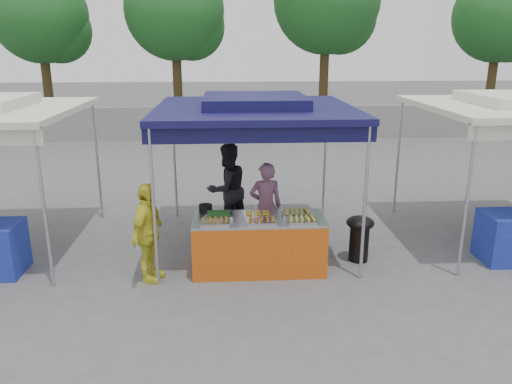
{
  "coord_description": "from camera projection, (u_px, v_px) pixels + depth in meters",
  "views": [
    {
      "loc": [
        -0.46,
        -7.19,
        3.38
      ],
      "look_at": [
        0.0,
        0.6,
        1.05
      ],
      "focal_mm": 35.0,
      "sensor_mm": 36.0,
      "label": 1
    }
  ],
  "objects": [
    {
      "name": "vendor_woman",
      "position": [
        266.0,
        206.0,
        8.37
      ],
      "size": [
        0.58,
        0.4,
        1.51
      ],
      "primitive_type": "imported",
      "rotation": [
        0.0,
        0.0,
        3.22
      ],
      "color": "#7D4F6D",
      "rests_on": "ground_plane"
    },
    {
      "name": "food_tray_bl",
      "position": [
        219.0,
        215.0,
        7.55
      ],
      "size": [
        0.42,
        0.3,
        0.07
      ],
      "color": "#B6B6BA",
      "rests_on": "vendor_table"
    },
    {
      "name": "wok_burner",
      "position": [
        360.0,
        235.0,
        7.98
      ],
      "size": [
        0.45,
        0.45,
        0.75
      ],
      "rotation": [
        0.0,
        0.0,
        0.0
      ],
      "color": "black",
      "rests_on": "ground_plane"
    },
    {
      "name": "food_tray_br",
      "position": [
        296.0,
        213.0,
        7.65
      ],
      "size": [
        0.42,
        0.3,
        0.07
      ],
      "color": "#B6B6BA",
      "rests_on": "vendor_table"
    },
    {
      "name": "customer_person",
      "position": [
        148.0,
        233.0,
        7.22
      ],
      "size": [
        0.59,
        0.94,
        1.49
      ],
      "primitive_type": "imported",
      "rotation": [
        0.0,
        0.0,
        1.28
      ],
      "color": "gold",
      "rests_on": "ground_plane"
    },
    {
      "name": "back_wall",
      "position": [
        239.0,
        123.0,
        18.22
      ],
      "size": [
        40.0,
        0.25,
        1.2
      ],
      "primitive_type": "cube",
      "color": "slate",
      "rests_on": "ground_plane"
    },
    {
      "name": "vendor_table",
      "position": [
        259.0,
        244.0,
        7.66
      ],
      "size": [
        2.0,
        0.8,
        0.85
      ],
      "color": "#B0470F",
      "rests_on": "ground_plane"
    },
    {
      "name": "crate_left",
      "position": [
        231.0,
        246.0,
        8.34
      ],
      "size": [
        0.44,
        0.31,
        0.27
      ],
      "primitive_type": "cube",
      "color": "#122093",
      "rests_on": "ground_plane"
    },
    {
      "name": "skewer_cup",
      "position": [
        256.0,
        220.0,
        7.3
      ],
      "size": [
        0.08,
        0.08,
        0.1
      ],
      "primitive_type": "cylinder",
      "color": "#ABAAB1",
      "rests_on": "vendor_table"
    },
    {
      "name": "helper_man",
      "position": [
        227.0,
        189.0,
        9.06
      ],
      "size": [
        1.03,
        0.98,
        1.68
      ],
      "primitive_type": "imported",
      "rotation": [
        0.0,
        0.0,
        3.73
      ],
      "color": "black",
      "rests_on": "ground_plane"
    },
    {
      "name": "crate_right",
      "position": [
        276.0,
        247.0,
        8.24
      ],
      "size": [
        0.47,
        0.33,
        0.28
      ],
      "primitive_type": "cube",
      "color": "#122093",
      "rests_on": "ground_plane"
    },
    {
      "name": "food_tray_fl",
      "position": [
        215.0,
        222.0,
        7.26
      ],
      "size": [
        0.42,
        0.3,
        0.07
      ],
      "color": "#B6B6BA",
      "rests_on": "vendor_table"
    },
    {
      "name": "food_tray_bm",
      "position": [
        257.0,
        214.0,
        7.58
      ],
      "size": [
        0.42,
        0.3,
        0.07
      ],
      "color": "#B6B6BA",
      "rests_on": "vendor_table"
    },
    {
      "name": "tree_3",
      "position": [
        502.0,
        20.0,
        19.85
      ],
      "size": [
        3.67,
        3.64,
        6.26
      ],
      "color": "#3B2E16",
      "rests_on": "ground_plane"
    },
    {
      "name": "crate_stacked",
      "position": [
        276.0,
        232.0,
        8.17
      ],
      "size": [
        0.46,
        0.32,
        0.27
      ],
      "primitive_type": "cube",
      "color": "#122093",
      "rests_on": "crate_right"
    },
    {
      "name": "ground_plane",
      "position": [
        258.0,
        266.0,
        7.87
      ],
      "size": [
        80.0,
        80.0,
        0.0
      ],
      "primitive_type": "plane",
      "color": "#525154"
    },
    {
      "name": "main_canopy",
      "position": [
        255.0,
        108.0,
        8.12
      ],
      "size": [
        3.2,
        3.2,
        2.57
      ],
      "color": "#ABAAB1",
      "rests_on": "ground_plane"
    },
    {
      "name": "cooking_pot",
      "position": [
        206.0,
        208.0,
        7.78
      ],
      "size": [
        0.21,
        0.21,
        0.12
      ],
      "primitive_type": "cylinder",
      "color": "black",
      "rests_on": "vendor_table"
    },
    {
      "name": "tree_2",
      "position": [
        330.0,
        5.0,
        19.17
      ],
      "size": [
        4.09,
        4.09,
        7.04
      ],
      "color": "#3B2E16",
      "rests_on": "ground_plane"
    },
    {
      "name": "food_tray_fm",
      "position": [
        261.0,
        221.0,
        7.3
      ],
      "size": [
        0.42,
        0.3,
        0.07
      ],
      "color": "#B6B6BA",
      "rests_on": "vendor_table"
    },
    {
      "name": "food_tray_fr",
      "position": [
        302.0,
        220.0,
        7.33
      ],
      "size": [
        0.42,
        0.3,
        0.07
      ],
      "color": "#B6B6BA",
      "rests_on": "vendor_table"
    },
    {
      "name": "tree_1",
      "position": [
        179.0,
        14.0,
        19.0
      ],
      "size": [
        3.79,
        3.78,
        6.5
      ],
      "color": "#3B2E16",
      "rests_on": "ground_plane"
    },
    {
      "name": "tree_0",
      "position": [
        44.0,
        19.0,
        19.05
      ],
      "size": [
        3.67,
        3.64,
        6.25
      ],
      "color": "#3B2E16",
      "rests_on": "ground_plane"
    }
  ]
}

